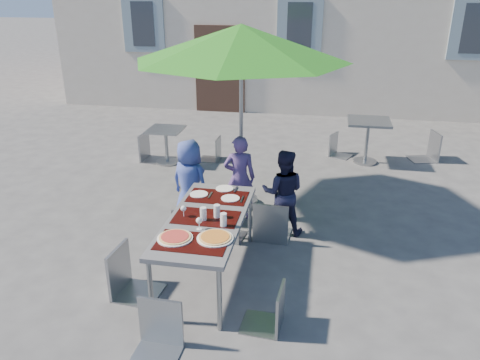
% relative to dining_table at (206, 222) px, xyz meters
% --- Properties ---
extents(ground, '(90.00, 90.00, 0.00)m').
position_rel_dining_table_xyz_m(ground, '(0.43, 0.08, -0.70)').
color(ground, '#404042').
rests_on(ground, ground).
extents(dining_table, '(0.80, 1.85, 0.76)m').
position_rel_dining_table_xyz_m(dining_table, '(0.00, 0.00, 0.00)').
color(dining_table, '#434348').
rests_on(dining_table, ground).
extents(pizza_near_left, '(0.36, 0.36, 0.03)m').
position_rel_dining_table_xyz_m(pizza_near_left, '(-0.19, -0.51, 0.07)').
color(pizza_near_left, white).
rests_on(pizza_near_left, dining_table).
extents(pizza_near_right, '(0.37, 0.37, 0.03)m').
position_rel_dining_table_xyz_m(pizza_near_right, '(0.21, -0.44, 0.07)').
color(pizza_near_right, white).
rests_on(pizza_near_right, dining_table).
extents(glassware, '(0.54, 0.36, 0.15)m').
position_rel_dining_table_xyz_m(glassware, '(0.06, -0.09, 0.13)').
color(glassware, silver).
rests_on(glassware, dining_table).
extents(place_settings, '(0.66, 0.49, 0.01)m').
position_rel_dining_table_xyz_m(place_settings, '(-0.01, 0.62, 0.06)').
color(place_settings, white).
rests_on(place_settings, dining_table).
extents(child_0, '(0.69, 0.57, 1.20)m').
position_rel_dining_table_xyz_m(child_0, '(-0.56, 1.27, -0.09)').
color(child_0, '#374898').
rests_on(child_0, ground).
extents(child_1, '(0.49, 0.37, 1.22)m').
position_rel_dining_table_xyz_m(child_1, '(0.08, 1.53, -0.09)').
color(child_1, '#573D7D').
rests_on(child_1, ground).
extents(child_2, '(0.58, 0.35, 1.17)m').
position_rel_dining_table_xyz_m(child_2, '(0.72, 1.21, -0.11)').
color(child_2, black).
rests_on(child_2, ground).
extents(chair_0, '(0.52, 0.52, 0.89)m').
position_rel_dining_table_xyz_m(chair_0, '(-0.48, 0.80, -0.18)').
color(chair_0, gray).
rests_on(chair_0, ground).
extents(chair_1, '(0.42, 0.43, 0.84)m').
position_rel_dining_table_xyz_m(chair_1, '(0.05, 0.86, -0.21)').
color(chair_1, '#8E9599').
rests_on(chair_1, ground).
extents(chair_2, '(0.48, 0.48, 1.03)m').
position_rel_dining_table_xyz_m(chair_2, '(0.61, 0.97, -0.09)').
color(chair_2, '#8E9599').
rests_on(chair_2, ground).
extents(chair_3, '(0.49, 0.49, 1.02)m').
position_rel_dining_table_xyz_m(chair_3, '(-0.75, -0.46, -0.10)').
color(chair_3, '#92969D').
rests_on(chair_3, ground).
extents(chair_4, '(0.41, 0.40, 0.86)m').
position_rel_dining_table_xyz_m(chair_4, '(0.81, -0.73, -0.20)').
color(chair_4, gray).
rests_on(chair_4, ground).
extents(chair_5, '(0.43, 0.44, 0.95)m').
position_rel_dining_table_xyz_m(chair_5, '(-0.14, -1.26, -0.14)').
color(chair_5, gray).
rests_on(chair_5, ground).
extents(patio_umbrella, '(2.98, 2.98, 2.63)m').
position_rel_dining_table_xyz_m(patio_umbrella, '(0.03, 1.95, 1.68)').
color(patio_umbrella, '#979A9E').
rests_on(patio_umbrella, ground).
extents(cafe_table_0, '(0.62, 0.62, 0.67)m').
position_rel_dining_table_xyz_m(cafe_table_0, '(-1.68, 3.51, -0.27)').
color(cafe_table_0, '#979A9E').
rests_on(cafe_table_0, ground).
extents(bg_chair_l_0, '(0.47, 0.46, 0.99)m').
position_rel_dining_table_xyz_m(bg_chair_l_0, '(-2.06, 3.59, -0.11)').
color(bg_chair_l_0, gray).
rests_on(bg_chair_l_0, ground).
extents(bg_chair_r_0, '(0.38, 0.37, 0.84)m').
position_rel_dining_table_xyz_m(bg_chair_r_0, '(-0.85, 3.82, -0.21)').
color(bg_chair_r_0, gray).
rests_on(bg_chair_r_0, ground).
extents(cafe_table_1, '(0.77, 0.77, 0.82)m').
position_rel_dining_table_xyz_m(cafe_table_1, '(1.99, 4.21, -0.11)').
color(cafe_table_1, '#979A9E').
rests_on(cafe_table_1, ground).
extents(bg_chair_l_1, '(0.49, 0.49, 0.84)m').
position_rel_dining_table_xyz_m(bg_chair_l_1, '(1.48, 4.52, -0.21)').
color(bg_chair_l_1, '#90959B').
rests_on(bg_chair_l_1, ground).
extents(bg_chair_r_1, '(0.56, 0.56, 1.03)m').
position_rel_dining_table_xyz_m(bg_chair_r_1, '(3.18, 4.59, -0.09)').
color(bg_chair_r_1, gray).
rests_on(bg_chair_r_1, ground).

